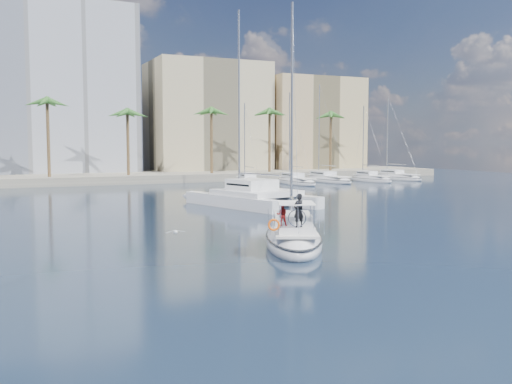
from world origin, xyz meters
name	(u,v)px	position (x,y,z in m)	size (l,w,h in m)	color
ground	(263,255)	(0.00, 0.00, 0.00)	(160.00, 160.00, 0.00)	black
quay	(89,178)	(0.00, 61.00, 0.60)	(120.00, 14.00, 1.20)	gray
building_beige	(207,120)	(22.00, 70.00, 10.00)	(20.00, 14.00, 20.00)	tan
building_tan_right	(310,127)	(42.00, 68.00, 9.00)	(18.00, 12.00, 18.00)	tan
palm_centre	(92,112)	(0.00, 57.00, 10.28)	(3.60, 3.60, 12.30)	brown
palm_right	(301,117)	(34.00, 57.00, 10.28)	(3.60, 3.60, 12.30)	brown
main_sloop	(293,237)	(2.72, 1.71, 0.49)	(7.12, 10.47, 14.94)	silver
catamaran	(253,193)	(9.22, 21.72, 1.16)	(9.59, 13.94, 18.41)	silver
seagull	(175,232)	(-3.77, 3.48, 0.97)	(1.10, 0.47, 0.20)	silver
moored_yacht_a	(249,185)	(20.00, 47.00, 0.00)	(2.72, 9.35, 11.90)	silver
moored_yacht_b	(296,184)	(26.50, 45.00, 0.00)	(3.14, 10.78, 13.72)	silver
moored_yacht_c	(327,182)	(33.00, 47.00, 0.00)	(3.55, 12.21, 15.54)	silver
moored_yacht_d	(371,182)	(39.50, 45.00, 0.00)	(2.72, 9.35, 11.90)	silver
moored_yacht_e	(396,180)	(46.00, 47.00, 0.00)	(3.14, 10.78, 13.72)	silver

